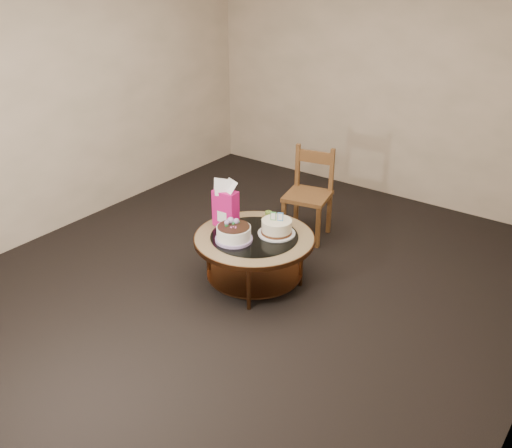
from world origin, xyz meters
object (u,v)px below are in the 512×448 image
Objects in this scene: cream_cake at (277,227)px; gift_bag at (226,204)px; coffee_table at (254,244)px; dining_chair at (309,194)px; decorated_cake at (234,234)px.

gift_bag is (-0.44, -0.13, 0.14)m from cream_cake.
dining_chair is at bearing 95.58° from coffee_table.
dining_chair is (0.21, 1.03, -0.21)m from gift_bag.
cream_cake reaches higher than coffee_table.
coffee_table is 0.42m from gift_bag.
decorated_cake is at bearing -118.93° from coffee_table.
coffee_table is 0.24m from cream_cake.
cream_cake is (0.13, 0.14, 0.14)m from coffee_table.
dining_chair reaches higher than cream_cake.
coffee_table is at bearing -158.60° from cream_cake.
dining_chair is (-0.10, 1.04, 0.07)m from coffee_table.
cream_cake is 0.36× the size of dining_chair.
decorated_cake is 0.35× the size of dining_chair.
cream_cake is (0.22, 0.30, 0.00)m from decorated_cake.
gift_bag reaches higher than decorated_cake.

